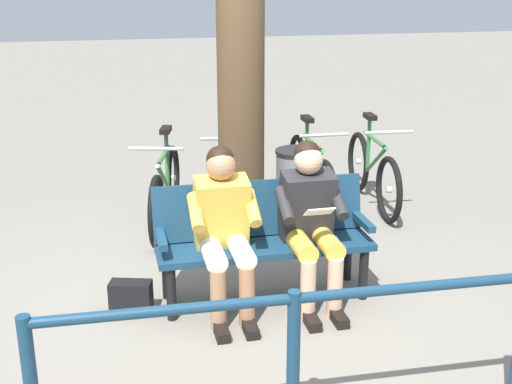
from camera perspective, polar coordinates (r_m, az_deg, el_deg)
The scene contains 12 objects.
ground_plane at distance 5.13m, azimuth -1.86°, elevation -9.25°, with size 40.00×40.00×0.00m, color slate.
bench at distance 5.04m, azimuth 0.55°, elevation -3.39°, with size 1.60×0.48×0.87m.
person_reading at distance 4.92m, azimuth 4.63°, elevation -2.06°, with size 0.49×0.76×1.20m.
person_companion at distance 4.77m, azimuth -2.73°, elevation -2.66°, with size 0.49×0.76×1.20m.
handbag at distance 5.01m, azimuth -10.52°, elevation -8.74°, with size 0.30×0.14×0.24m, color black.
tree_trunk at distance 5.83m, azimuth -1.32°, elevation 12.29°, with size 0.41×0.41×3.51m, color #4C3823.
litter_bin at distance 6.36m, azimuth 3.47°, elevation 0.18°, with size 0.41×0.41×0.78m.
bicycle_blue at distance 7.13m, azimuth 9.83°, elevation 1.68°, with size 0.48×1.68×0.94m.
bicycle_black at distance 6.93m, azimuth 4.66°, elevation 1.42°, with size 0.48×1.68×0.94m.
bicycle_red at distance 6.80m, azimuth -2.53°, elevation 1.11°, with size 0.48×1.67×0.94m.
bicycle_orange at distance 6.49m, azimuth -7.68°, elevation 0.13°, with size 0.57×1.64×0.94m.
railing_fence at distance 3.53m, azimuth 3.20°, elevation -12.36°, with size 2.66×0.14×0.85m.
Camera 1 is at (0.84, 4.46, 2.38)m, focal length 47.31 mm.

